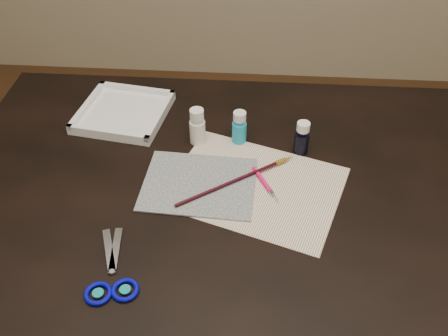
# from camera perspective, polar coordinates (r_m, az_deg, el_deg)

# --- Properties ---
(table) EXTENTS (1.30, 0.90, 0.75)m
(table) POSITION_cam_1_polar(r_m,az_deg,el_deg) (1.43, -0.00, -12.85)
(table) COLOR black
(table) RESTS_ON ground
(paper) EXTENTS (0.45, 0.40, 0.00)m
(paper) POSITION_cam_1_polar(r_m,az_deg,el_deg) (1.14, 3.52, -2.09)
(paper) COLOR white
(paper) RESTS_ON table
(canvas) EXTENTS (0.27, 0.22, 0.00)m
(canvas) POSITION_cam_1_polar(r_m,az_deg,el_deg) (1.14, -2.86, -1.83)
(canvas) COLOR black
(canvas) RESTS_ON paper
(paint_bottle_white) EXTENTS (0.05, 0.05, 0.10)m
(paint_bottle_white) POSITION_cam_1_polar(r_m,az_deg,el_deg) (1.24, -3.07, 4.81)
(paint_bottle_white) COLOR white
(paint_bottle_white) RESTS_ON table
(paint_bottle_cyan) EXTENTS (0.04, 0.04, 0.09)m
(paint_bottle_cyan) POSITION_cam_1_polar(r_m,az_deg,el_deg) (1.24, 1.77, 4.69)
(paint_bottle_cyan) COLOR #1BA3CE
(paint_bottle_cyan) RESTS_ON table
(paint_bottle_navy) EXTENTS (0.04, 0.04, 0.09)m
(paint_bottle_navy) POSITION_cam_1_polar(r_m,az_deg,el_deg) (1.22, 8.90, 3.44)
(paint_bottle_navy) COLOR black
(paint_bottle_navy) RESTS_ON table
(paintbrush) EXTENTS (0.27, 0.20, 0.01)m
(paintbrush) POSITION_cam_1_polar(r_m,az_deg,el_deg) (1.14, 1.56, -1.31)
(paintbrush) COLOR black
(paintbrush) RESTS_ON canvas
(craft_knife) EXTENTS (0.07, 0.12, 0.01)m
(craft_knife) POSITION_cam_1_polar(r_m,az_deg,el_deg) (1.14, 4.84, -1.96)
(craft_knife) COLOR #F6116A
(craft_knife) RESTS_ON paper
(scissors) EXTENTS (0.17, 0.23, 0.01)m
(scissors) POSITION_cam_1_polar(r_m,az_deg,el_deg) (1.01, -13.12, -10.73)
(scissors) COLOR silver
(scissors) RESTS_ON table
(palette_tray) EXTENTS (0.25, 0.25, 0.03)m
(palette_tray) POSITION_cam_1_polar(r_m,az_deg,el_deg) (1.37, -11.40, 6.33)
(palette_tray) COLOR white
(palette_tray) RESTS_ON table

